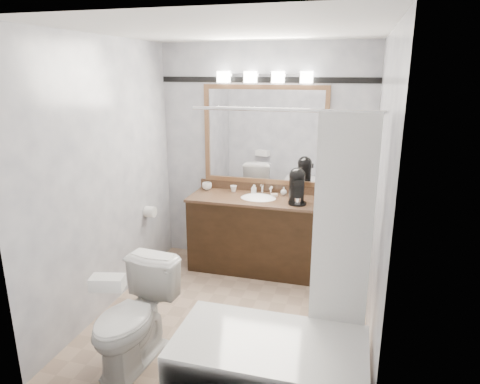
% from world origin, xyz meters
% --- Properties ---
extents(room, '(2.42, 2.62, 2.52)m').
position_xyz_m(room, '(0.00, 0.00, 1.25)').
color(room, tan).
rests_on(room, ground).
extents(vanity, '(1.53, 0.58, 0.97)m').
position_xyz_m(vanity, '(0.00, 1.02, 0.44)').
color(vanity, black).
rests_on(vanity, ground).
extents(mirror, '(1.40, 0.04, 1.10)m').
position_xyz_m(mirror, '(0.00, 1.28, 1.50)').
color(mirror, '#8D6240').
rests_on(mirror, room).
extents(vanity_light_bar, '(1.02, 0.14, 0.12)m').
position_xyz_m(vanity_light_bar, '(0.00, 1.23, 2.13)').
color(vanity_light_bar, silver).
rests_on(vanity_light_bar, room).
extents(accent_stripe, '(2.40, 0.01, 0.06)m').
position_xyz_m(accent_stripe, '(0.00, 1.29, 2.10)').
color(accent_stripe, black).
rests_on(accent_stripe, room).
extents(bathtub, '(1.30, 0.75, 1.96)m').
position_xyz_m(bathtub, '(0.55, -0.90, 0.28)').
color(bathtub, white).
rests_on(bathtub, ground).
extents(tp_roll, '(0.11, 0.12, 0.12)m').
position_xyz_m(tp_roll, '(-1.14, 0.66, 0.70)').
color(tp_roll, white).
rests_on(tp_roll, room).
extents(toilet, '(0.52, 0.82, 0.79)m').
position_xyz_m(toilet, '(-0.54, -0.83, 0.39)').
color(toilet, white).
rests_on(toilet, ground).
extents(tissue_box, '(0.24, 0.17, 0.09)m').
position_xyz_m(tissue_box, '(-0.54, -1.12, 0.83)').
color(tissue_box, white).
rests_on(tissue_box, toilet).
extents(coffee_maker, '(0.20, 0.24, 0.38)m').
position_xyz_m(coffee_maker, '(0.43, 0.95, 1.04)').
color(coffee_maker, black).
rests_on(coffee_maker, vanity).
extents(cup_left, '(0.15, 0.15, 0.09)m').
position_xyz_m(cup_left, '(-0.65, 1.17, 0.89)').
color(cup_left, white).
rests_on(cup_left, vanity).
extents(cup_right, '(0.08, 0.08, 0.07)m').
position_xyz_m(cup_right, '(-0.33, 1.18, 0.89)').
color(cup_right, white).
rests_on(cup_right, vanity).
extents(soap_bottle_a, '(0.05, 0.05, 0.11)m').
position_xyz_m(soap_bottle_a, '(-0.09, 1.15, 0.90)').
color(soap_bottle_a, white).
rests_on(soap_bottle_a, vanity).
extents(soap_bottle_b, '(0.09, 0.09, 0.09)m').
position_xyz_m(soap_bottle_b, '(0.25, 1.20, 0.90)').
color(soap_bottle_b, white).
rests_on(soap_bottle_b, vanity).
extents(soap_bar, '(0.09, 0.07, 0.02)m').
position_xyz_m(soap_bar, '(0.15, 1.13, 0.86)').
color(soap_bar, beige).
rests_on(soap_bar, vanity).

